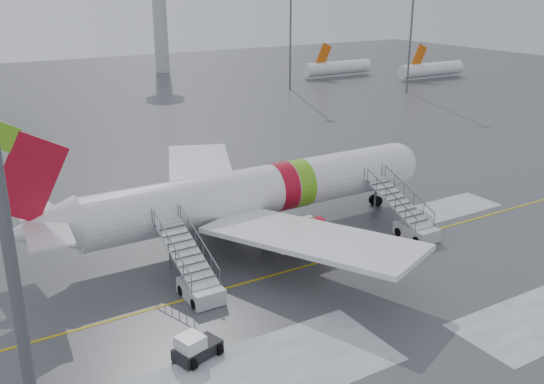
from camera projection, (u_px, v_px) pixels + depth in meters
ground at (266, 269)px, 41.92m from camera, size 260.00×260.00×0.00m
airliner at (248, 194)px, 46.51m from camera, size 35.03×32.97×11.18m
airstair_fwd at (410, 222)px, 47.32m from camera, size 2.05×7.70×3.48m
airstair_aft at (196, 278)px, 38.34m from camera, size 2.05×7.70×3.48m
pushback_tug at (195, 348)px, 31.84m from camera, size 2.79×2.38×1.44m
light_mast_far_ne at (291, 11)px, 108.02m from camera, size 1.20×1.20×24.25m
light_mast_far_e at (412, 12)px, 104.57m from camera, size 1.20×1.20×24.25m
distant_aircraft at (368, 79)px, 124.23m from camera, size 35.00×18.00×8.00m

